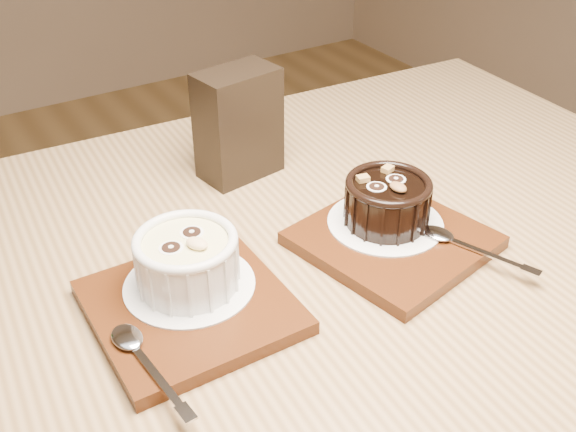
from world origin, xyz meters
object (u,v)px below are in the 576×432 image
object	(u,v)px
tray_right	(393,240)
ramekin_dark	(387,200)
condiment_stand	(238,124)
tray_left	(190,307)
table	(266,341)
ramekin_white	(187,259)

from	to	relation	value
tray_right	ramekin_dark	bearing A→B (deg)	73.68
condiment_stand	tray_left	bearing A→B (deg)	-128.81
tray_left	ramekin_dark	world-z (taller)	ramekin_dark
table	tray_right	size ratio (longest dim) A/B	6.93
tray_left	condiment_stand	world-z (taller)	condiment_stand
tray_left	tray_right	distance (m)	0.24
tray_right	ramekin_dark	xyz separation A→B (m)	(0.01, 0.02, 0.04)
tray_left	ramekin_white	xyz separation A→B (m)	(0.01, 0.02, 0.04)
tray_right	condiment_stand	bearing A→B (deg)	105.50
ramekin_white	ramekin_dark	size ratio (longest dim) A/B	1.06
ramekin_dark	condiment_stand	size ratio (longest dim) A/B	0.68
tray_left	ramekin_dark	xyz separation A→B (m)	(0.24, 0.00, 0.04)
tray_right	tray_left	bearing A→B (deg)	175.69
condiment_stand	table	bearing A→B (deg)	-112.43
table	ramekin_dark	bearing A→B (deg)	-1.95
table	condiment_stand	bearing A→B (deg)	67.57
ramekin_white	condiment_stand	bearing A→B (deg)	25.39
table	condiment_stand	xyz separation A→B (m)	(0.08, 0.20, 0.16)
tray_right	condiment_stand	distance (m)	0.25
table	ramekin_dark	distance (m)	0.21
ramekin_white	ramekin_dark	xyz separation A→B (m)	(0.23, -0.02, -0.00)
ramekin_dark	condiment_stand	world-z (taller)	condiment_stand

